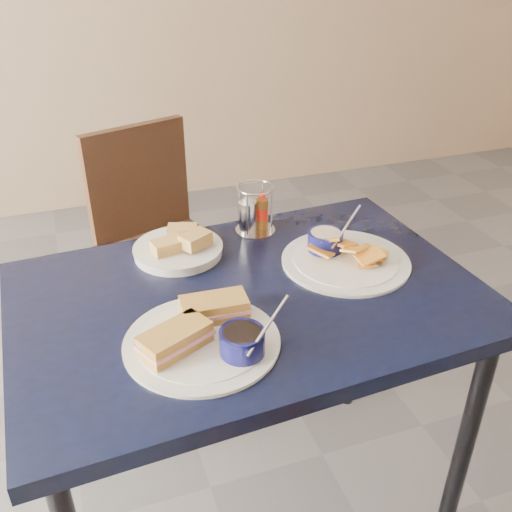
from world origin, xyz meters
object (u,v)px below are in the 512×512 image
object	(u,v)px
chair_far	(160,225)
condiment_caddy	(253,213)
sandwich_plate	(206,333)
plantain_plate	(340,254)
dining_table	(250,320)
bread_basket	(179,248)

from	to	relation	value
chair_far	condiment_caddy	size ratio (longest dim) A/B	6.32
sandwich_plate	plantain_plate	bearing A→B (deg)	27.12
condiment_caddy	dining_table	bearing A→B (deg)	-110.81
condiment_caddy	chair_far	bearing A→B (deg)	104.38
chair_far	plantain_plate	xyz separation A→B (m)	(0.32, -0.85, 0.27)
dining_table	plantain_plate	size ratio (longest dim) A/B	3.43
dining_table	sandwich_plate	world-z (taller)	sandwich_plate
sandwich_plate	bread_basket	xyz separation A→B (m)	(0.03, 0.37, -0.00)
sandwich_plate	condiment_caddy	xyz separation A→B (m)	(0.25, 0.43, 0.03)
plantain_plate	sandwich_plate	bearing A→B (deg)	-152.88
plantain_plate	bread_basket	world-z (taller)	plantain_plate
dining_table	condiment_caddy	world-z (taller)	condiment_caddy
dining_table	condiment_caddy	size ratio (longest dim) A/B	8.08
plantain_plate	condiment_caddy	distance (m)	0.27
dining_table	sandwich_plate	distance (m)	0.22
plantain_plate	condiment_caddy	bearing A→B (deg)	125.47
plantain_plate	bread_basket	distance (m)	0.41
bread_basket	condiment_caddy	size ratio (longest dim) A/B	1.65
dining_table	plantain_plate	xyz separation A→B (m)	(0.26, 0.07, 0.09)
condiment_caddy	sandwich_plate	bearing A→B (deg)	-120.22
bread_basket	condiment_caddy	distance (m)	0.23
dining_table	chair_far	size ratio (longest dim) A/B	1.28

